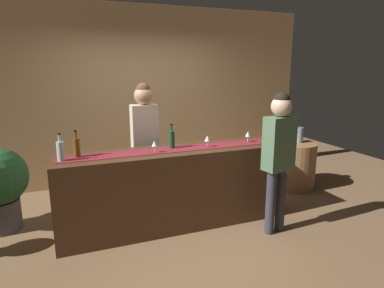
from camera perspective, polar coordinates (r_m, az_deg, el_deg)
ground_plane at (r=4.29m, az=-2.78°, el=-13.51°), size 10.00×10.00×0.00m
back_wall at (r=5.69m, az=-9.11°, el=8.23°), size 6.00×0.12×2.90m
bar_counter at (r=4.09m, az=-2.85°, el=-7.49°), size 2.79×0.60×0.96m
counter_runner_cloth at (r=3.95m, az=-2.93°, el=-0.92°), size 2.65×0.28×0.01m
wine_bottle_amber at (r=3.79m, az=-19.22°, el=-0.53°), size 0.07×0.07×0.30m
wine_bottle_clear at (r=3.69m, az=-21.68°, el=-1.11°), size 0.07×0.07×0.30m
wine_bottle_green at (r=3.98m, az=-3.53°, el=0.82°), size 0.07×0.07×0.30m
wine_glass_near_customer at (r=4.04m, az=2.65°, el=0.89°), size 0.07×0.07×0.14m
wine_glass_mid_counter at (r=3.79m, az=-6.47°, el=-0.01°), size 0.07×0.07×0.14m
wine_glass_far_end at (r=4.36m, az=9.58°, el=1.64°), size 0.07×0.07×0.14m
bartender at (r=4.41m, az=-8.15°, el=1.88°), size 0.34×0.24×1.72m
customer_sipping at (r=3.87m, az=14.70°, el=-0.83°), size 0.37×0.25×1.65m
round_side_table at (r=5.61m, az=17.07°, el=-3.50°), size 0.68×0.68×0.74m
vase_on_side_table at (r=5.56m, az=17.94°, el=1.50°), size 0.13×0.13×0.24m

